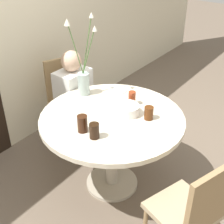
# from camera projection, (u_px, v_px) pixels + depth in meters

# --- Properties ---
(ground_plane) EXTENTS (16.00, 16.00, 0.00)m
(ground_plane) POSITION_uv_depth(u_px,v_px,m) (112.00, 183.00, 2.91)
(ground_plane) COLOR #6B5B4C
(wall_back) EXTENTS (8.00, 0.05, 2.60)m
(wall_back) POSITION_uv_depth(u_px,v_px,m) (4.00, 22.00, 2.87)
(wall_back) COLOR beige
(wall_back) RESTS_ON ground_plane
(dining_table) EXTENTS (1.18, 1.18, 0.74)m
(dining_table) POSITION_uv_depth(u_px,v_px,m) (112.00, 129.00, 2.59)
(dining_table) COLOR beige
(dining_table) RESTS_ON ground_plane
(chair_far_back) EXTENTS (0.52, 0.52, 0.90)m
(chair_far_back) POSITION_uv_depth(u_px,v_px,m) (68.00, 96.00, 3.31)
(chair_far_back) COLOR tan
(chair_far_back) RESTS_ON ground_plane
(chair_left_flank) EXTENTS (0.50, 0.50, 0.90)m
(chair_left_flank) POSITION_uv_depth(u_px,v_px,m) (193.00, 209.00, 2.01)
(chair_left_flank) COLOR tan
(chair_left_flank) RESTS_ON ground_plane
(birthday_cake) EXTENTS (0.20, 0.20, 0.13)m
(birthday_cake) POSITION_uv_depth(u_px,v_px,m) (127.00, 110.00, 2.53)
(birthday_cake) COLOR white
(birthday_cake) RESTS_ON dining_table
(flower_vase) EXTENTS (0.21, 0.21, 0.73)m
(flower_vase) POSITION_uv_depth(u_px,v_px,m) (83.00, 76.00, 2.76)
(flower_vase) COLOR #9EB2AD
(flower_vase) RESTS_ON dining_table
(side_plate) EXTENTS (0.16, 0.16, 0.01)m
(side_plate) POSITION_uv_depth(u_px,v_px,m) (118.00, 90.00, 2.90)
(side_plate) COLOR white
(side_plate) RESTS_ON dining_table
(drink_glass_0) EXTENTS (0.08, 0.08, 0.13)m
(drink_glass_0) POSITION_uv_depth(u_px,v_px,m) (82.00, 124.00, 2.31)
(drink_glass_0) COLOR #33190C
(drink_glass_0) RESTS_ON dining_table
(drink_glass_1) EXTENTS (0.06, 0.06, 0.12)m
(drink_glass_1) POSITION_uv_depth(u_px,v_px,m) (132.00, 98.00, 2.65)
(drink_glass_1) COLOR maroon
(drink_glass_1) RESTS_ON dining_table
(drink_glass_2) EXTENTS (0.07, 0.07, 0.11)m
(drink_glass_2) POSITION_uv_depth(u_px,v_px,m) (149.00, 113.00, 2.46)
(drink_glass_2) COLOR #51280F
(drink_glass_2) RESTS_ON dining_table
(drink_glass_3) EXTENTS (0.07, 0.07, 0.12)m
(drink_glass_3) POSITION_uv_depth(u_px,v_px,m) (94.00, 131.00, 2.24)
(drink_glass_3) COLOR black
(drink_glass_3) RESTS_ON dining_table
(person_guest) EXTENTS (0.34, 0.24, 1.06)m
(person_guest) POSITION_uv_depth(u_px,v_px,m) (74.00, 103.00, 3.20)
(person_guest) COLOR #383333
(person_guest) RESTS_ON ground_plane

